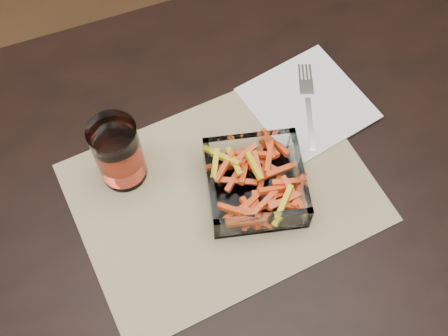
% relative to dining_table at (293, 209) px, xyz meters
% --- Properties ---
extents(dining_table, '(1.60, 0.90, 0.75)m').
position_rel_dining_table_xyz_m(dining_table, '(0.00, 0.00, 0.00)').
color(dining_table, black).
rests_on(dining_table, ground).
extents(placemat, '(0.48, 0.37, 0.00)m').
position_rel_dining_table_xyz_m(placemat, '(-0.12, 0.03, 0.09)').
color(placemat, '#9D8667').
rests_on(placemat, dining_table).
extents(glass_bowl, '(0.17, 0.17, 0.06)m').
position_rel_dining_table_xyz_m(glass_bowl, '(-0.07, 0.02, 0.11)').
color(glass_bowl, white).
rests_on(glass_bowl, placemat).
extents(tumbler, '(0.07, 0.07, 0.13)m').
position_rel_dining_table_xyz_m(tumbler, '(-0.25, 0.12, 0.15)').
color(tumbler, white).
rests_on(tumbler, placemat).
extents(napkin, '(0.21, 0.21, 0.00)m').
position_rel_dining_table_xyz_m(napkin, '(0.08, 0.14, 0.09)').
color(napkin, white).
rests_on(napkin, placemat).
extents(fork, '(0.08, 0.17, 0.00)m').
position_rel_dining_table_xyz_m(fork, '(0.08, 0.14, 0.10)').
color(fork, silver).
rests_on(fork, napkin).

